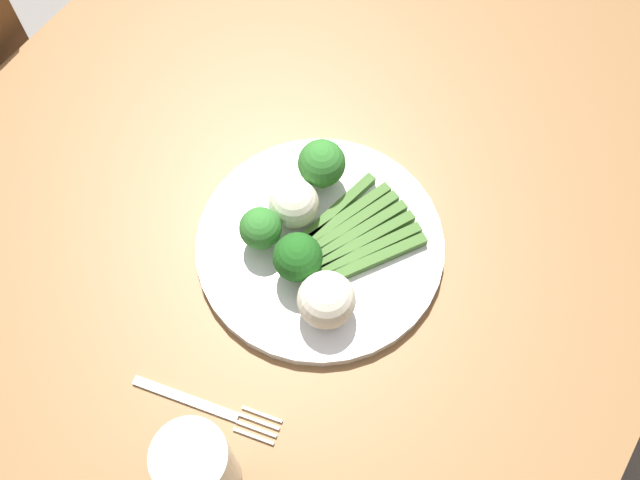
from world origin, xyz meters
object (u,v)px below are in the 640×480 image
at_px(dining_table, 272,280).
at_px(water_glass, 199,468).
at_px(plate, 320,245).
at_px(fork, 208,407).
at_px(asparagus_bundle, 353,236).
at_px(cauliflower_left, 294,203).
at_px(broccoli_near_center, 264,231).
at_px(broccoli_right, 298,258).
at_px(broccoli_front, 322,164).
at_px(cauliflower_front_left, 326,300).

height_order(dining_table, water_glass, water_glass).
bearing_deg(plate, dining_table, -61.40).
distance_m(plate, fork, 0.22).
relative_size(asparagus_bundle, cauliflower_left, 2.78).
bearing_deg(plate, cauliflower_left, -106.31).
xyz_separation_m(dining_table, cauliflower_left, (-0.04, 0.01, 0.15)).
height_order(broccoli_near_center, fork, broccoli_near_center).
relative_size(broccoli_near_center, broccoli_right, 0.88).
xyz_separation_m(broccoli_near_center, broccoli_right, (0.01, 0.05, 0.00)).
xyz_separation_m(dining_table, broccoli_near_center, (0.01, 0.00, 0.16)).
distance_m(broccoli_near_center, fork, 0.20).
distance_m(dining_table, broccoli_front, 0.19).
relative_size(plate, cauliflower_front_left, 4.54).
bearing_deg(cauliflower_left, fork, 11.31).
relative_size(plate, broccoli_right, 4.28).
height_order(dining_table, broccoli_right, broccoli_right).
distance_m(asparagus_bundle, broccoli_right, 0.08).
xyz_separation_m(plate, fork, (0.22, 0.00, -0.01)).
height_order(plate, water_glass, water_glass).
xyz_separation_m(plate, broccoli_front, (-0.07, -0.04, 0.05)).
xyz_separation_m(dining_table, asparagus_bundle, (-0.05, 0.08, 0.13)).
bearing_deg(cauliflower_left, broccoli_near_center, -7.47).
relative_size(asparagus_bundle, broccoli_near_center, 2.73).
relative_size(dining_table, plate, 4.74).
bearing_deg(fork, cauliflower_front_left, 59.29).
bearing_deg(water_glass, broccoli_near_center, -158.30).
relative_size(plate, broccoli_front, 4.20).
distance_m(dining_table, broccoli_right, 0.17).
relative_size(dining_table, asparagus_bundle, 8.48).
relative_size(broccoli_front, cauliflower_left, 1.18).
distance_m(asparagus_bundle, cauliflower_front_left, 0.10).
height_order(plate, fork, plate).
distance_m(broccoli_front, fork, 0.30).
height_order(dining_table, cauliflower_left, cauliflower_left).
bearing_deg(dining_table, broccoli_front, 172.79).
bearing_deg(broccoli_near_center, plate, 125.80).
distance_m(plate, cauliflower_left, 0.06).
bearing_deg(cauliflower_left, broccoli_front, 178.81).
relative_size(asparagus_bundle, cauliflower_front_left, 2.54).
bearing_deg(broccoli_right, dining_table, -105.14).
xyz_separation_m(cauliflower_front_left, water_glass, (0.21, -0.01, 0.02)).
distance_m(broccoli_near_center, cauliflower_left, 0.05).
distance_m(cauliflower_front_left, water_glass, 0.21).
distance_m(plate, cauliflower_front_left, 0.09).
relative_size(dining_table, fork, 8.25).
xyz_separation_m(dining_table, broccoli_front, (-0.10, 0.01, 0.16)).
bearing_deg(water_glass, dining_table, -157.80).
xyz_separation_m(asparagus_bundle, water_glass, (0.30, 0.02, 0.04)).
xyz_separation_m(plate, cauliflower_left, (-0.01, -0.04, 0.04)).
height_order(dining_table, fork, fork).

